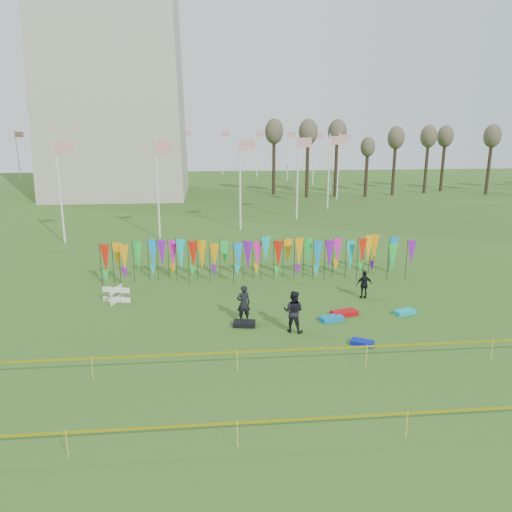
{
  "coord_description": "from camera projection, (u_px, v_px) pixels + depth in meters",
  "views": [
    {
      "loc": [
        -2.83,
        -19.18,
        9.03
      ],
      "look_at": [
        -0.37,
        6.0,
        2.29
      ],
      "focal_mm": 35.0,
      "sensor_mm": 36.0,
      "label": 1
    }
  ],
  "objects": [
    {
      "name": "tree_line",
      "position": [
        475.0,
        146.0,
        64.78
      ],
      "size": [
        53.92,
        1.92,
        7.84
      ],
      "color": "#332619",
      "rests_on": "ground"
    },
    {
      "name": "caution_tape_far",
      "position": [
        304.0,
        420.0,
        14.31
      ],
      "size": [
        26.0,
        0.02,
        0.9
      ],
      "color": "#FFE205",
      "rests_on": "ground"
    },
    {
      "name": "person_right",
      "position": [
        364.0,
        285.0,
        26.44
      ],
      "size": [
        0.89,
        0.51,
        1.51
      ],
      "primitive_type": "imported",
      "rotation": [
        0.0,
        0.0,
        3.15
      ],
      "color": "black",
      "rests_on": "ground"
    },
    {
      "name": "caution_tape_near",
      "position": [
        281.0,
        351.0,
        18.65
      ],
      "size": [
        26.0,
        0.02,
        0.9
      ],
      "color": "#FFE205",
      "rests_on": "ground"
    },
    {
      "name": "ground",
      "position": [
        278.0,
        345.0,
        21.04
      ],
      "size": [
        160.0,
        160.0,
        0.0
      ],
      "primitive_type": "plane",
      "color": "#2E5518",
      "rests_on": "ground"
    },
    {
      "name": "banner_row",
      "position": [
        262.0,
        254.0,
        29.31
      ],
      "size": [
        18.64,
        0.64,
        2.46
      ],
      "color": "black",
      "rests_on": "ground"
    },
    {
      "name": "kite_bag_red",
      "position": [
        344.0,
        313.0,
        24.21
      ],
      "size": [
        1.37,
        0.88,
        0.23
      ],
      "primitive_type": "cube",
      "rotation": [
        0.0,
        0.0,
        0.26
      ],
      "color": "#B30B0E",
      "rests_on": "ground"
    },
    {
      "name": "box_kite",
      "position": [
        116.0,
        295.0,
        25.89
      ],
      "size": [
        0.76,
        0.76,
        0.84
      ],
      "rotation": [
        0.0,
        0.0,
        -0.25
      ],
      "color": "red",
      "rests_on": "ground"
    },
    {
      "name": "person_left",
      "position": [
        244.0,
        304.0,
        23.28
      ],
      "size": [
        0.73,
        0.59,
        1.78
      ],
      "primitive_type": "imported",
      "rotation": [
        0.0,
        0.0,
        3.33
      ],
      "color": "black",
      "rests_on": "ground"
    },
    {
      "name": "kite_bag_blue",
      "position": [
        362.0,
        343.0,
        20.99
      ],
      "size": [
        1.04,
        0.87,
        0.19
      ],
      "primitive_type": "cube",
      "rotation": [
        0.0,
        0.0,
        -0.51
      ],
      "color": "#09189A",
      "rests_on": "ground"
    },
    {
      "name": "kite_bag_black",
      "position": [
        244.0,
        324.0,
        22.93
      ],
      "size": [
        1.08,
        0.73,
        0.23
      ],
      "primitive_type": "cube",
      "rotation": [
        0.0,
        0.0,
        -0.16
      ],
      "color": "black",
      "rests_on": "ground"
    },
    {
      "name": "kite_bag_turquoise",
      "position": [
        331.0,
        318.0,
        23.55
      ],
      "size": [
        1.21,
        0.88,
        0.22
      ],
      "primitive_type": "cube",
      "rotation": [
        0.0,
        0.0,
        0.33
      ],
      "color": "#0C77B5",
      "rests_on": "ground"
    },
    {
      "name": "flagpole_ring",
      "position": [
        121.0,
        163.0,
        64.86
      ],
      "size": [
        57.4,
        56.16,
        8.0
      ],
      "color": "silver",
      "rests_on": "ground"
    },
    {
      "name": "person_mid",
      "position": [
        293.0,
        311.0,
        22.13
      ],
      "size": [
        1.08,
        0.9,
        1.91
      ],
      "primitive_type": "imported",
      "rotation": [
        0.0,
        0.0,
        2.73
      ],
      "color": "black",
      "rests_on": "ground"
    },
    {
      "name": "kite_bag_teal",
      "position": [
        405.0,
        312.0,
        24.38
      ],
      "size": [
        1.17,
        0.81,
        0.2
      ],
      "primitive_type": "cube",
      "rotation": [
        0.0,
        0.0,
        0.31
      ],
      "color": "#0CABB3",
      "rests_on": "ground"
    }
  ]
}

